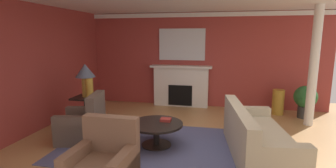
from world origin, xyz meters
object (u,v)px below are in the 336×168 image
object	(u,v)px
fireplace	(181,87)
armchair_facing_fireplace	(103,168)
side_table	(87,109)
potted_plant	(305,99)
coffee_table	(156,129)
vase_tall_corner	(278,102)
table_lamp	(85,74)
armchair_near_window	(83,125)
sofa	(256,140)
mantel_mirror	(182,44)
vase_on_side_table	(89,88)

from	to	relation	value
fireplace	armchair_facing_fireplace	world-z (taller)	fireplace
side_table	potted_plant	world-z (taller)	potted_plant
coffee_table	vase_tall_corner	bearing A→B (deg)	45.05
fireplace	coffee_table	size ratio (longest dim) A/B	1.80
table_lamp	vase_tall_corner	distance (m)	4.97
vase_tall_corner	side_table	bearing A→B (deg)	-156.94
side_table	vase_tall_corner	world-z (taller)	side_table
armchair_near_window	side_table	size ratio (longest dim) A/B	1.36
sofa	armchair_facing_fireplace	bearing A→B (deg)	-145.20
mantel_mirror	potted_plant	size ratio (longest dim) A/B	1.63
sofa	table_lamp	distance (m)	3.82
coffee_table	side_table	world-z (taller)	side_table
mantel_mirror	vase_tall_corner	bearing A→B (deg)	-8.93
mantel_mirror	sofa	distance (m)	3.93
sofa	coffee_table	size ratio (longest dim) A/B	2.20
armchair_near_window	coffee_table	size ratio (longest dim) A/B	0.95
armchair_facing_fireplace	side_table	xyz separation A→B (m)	(-1.50, 2.29, 0.09)
fireplace	table_lamp	bearing A→B (deg)	-129.50
coffee_table	vase_tall_corner	size ratio (longest dim) A/B	1.50
sofa	side_table	size ratio (longest dim) A/B	3.14
vase_tall_corner	potted_plant	bearing A→B (deg)	-18.83
fireplace	table_lamp	size ratio (longest dim) A/B	2.40
armchair_near_window	potted_plant	world-z (taller)	armchair_near_window
fireplace	mantel_mirror	world-z (taller)	mantel_mirror
sofa	side_table	distance (m)	3.71
sofa	armchair_facing_fireplace	world-z (taller)	armchair_facing_fireplace
mantel_mirror	side_table	bearing A→B (deg)	-128.02
sofa	potted_plant	world-z (taller)	sofa
armchair_near_window	armchair_facing_fireplace	world-z (taller)	same
sofa	mantel_mirror	bearing A→B (deg)	119.65
sofa	potted_plant	distance (m)	2.93
sofa	armchair_facing_fireplace	size ratio (longest dim) A/B	2.31
table_lamp	potted_plant	distance (m)	5.43
vase_tall_corner	sofa	bearing A→B (deg)	-107.85
table_lamp	vase_on_side_table	distance (m)	0.36
sofa	armchair_near_window	world-z (taller)	armchair_near_window
table_lamp	potted_plant	bearing A→B (deg)	18.54
potted_plant	table_lamp	bearing A→B (deg)	-161.46
armchair_near_window	armchair_facing_fireplace	bearing A→B (deg)	-52.34
armchair_facing_fireplace	vase_on_side_table	xyz separation A→B (m)	(-1.35, 2.17, 0.62)
vase_tall_corner	armchair_near_window	bearing A→B (deg)	-146.94
armchair_facing_fireplace	table_lamp	world-z (taller)	table_lamp
fireplace	mantel_mirror	bearing A→B (deg)	90.00
side_table	potted_plant	distance (m)	5.38
vase_on_side_table	vase_tall_corner	bearing A→B (deg)	25.08
coffee_table	vase_tall_corner	world-z (taller)	vase_tall_corner
coffee_table	armchair_facing_fireplace	bearing A→B (deg)	-102.33
mantel_mirror	coffee_table	bearing A→B (deg)	-89.83
armchair_facing_fireplace	potted_plant	bearing A→B (deg)	48.01
armchair_facing_fireplace	table_lamp	bearing A→B (deg)	123.20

